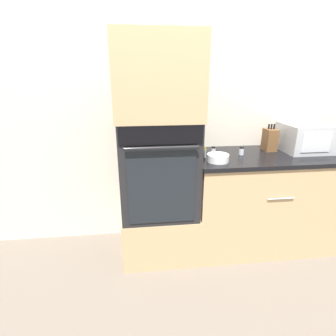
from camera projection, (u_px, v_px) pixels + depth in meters
name	position (u px, v px, depth m)	size (l,w,h in m)	color
ground_plane	(200.00, 267.00, 2.23)	(12.00, 12.00, 0.00)	#6B6056
wall_back	(190.00, 109.00, 2.40)	(8.00, 0.05, 2.50)	beige
oven_cabinet_base	(159.00, 229.00, 2.40)	(0.64, 0.60, 0.43)	tan
wall_oven	(158.00, 166.00, 2.19)	(0.62, 0.64, 0.79)	black
oven_cabinet_upper	(157.00, 78.00, 1.96)	(0.64, 0.60, 0.61)	tan
counter_unit	(261.00, 200.00, 2.43)	(1.28, 0.63, 0.90)	tan
microwave	(306.00, 137.00, 2.34)	(0.41, 0.37, 0.24)	#B2B5BA
knife_block	(270.00, 140.00, 2.36)	(0.10, 0.13, 0.24)	brown
bowl	(218.00, 158.00, 2.07)	(0.17, 0.17, 0.06)	white
condiment_jar_near	(213.00, 150.00, 2.27)	(0.04, 0.04, 0.07)	silver
condiment_jar_mid	(241.00, 151.00, 2.25)	(0.04, 0.04, 0.07)	silver
condiment_jar_far	(203.00, 152.00, 2.18)	(0.05, 0.05, 0.09)	silver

